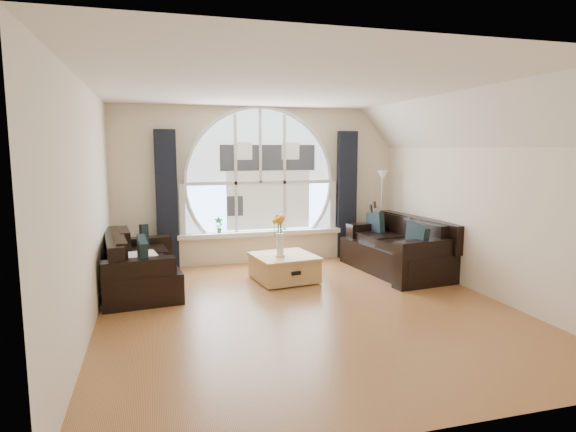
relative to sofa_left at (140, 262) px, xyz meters
The scene contains 21 objects.
ground 2.49m from the sofa_left, 34.68° to the right, with size 5.00×5.50×0.01m, color brown.
ceiling 3.36m from the sofa_left, 34.68° to the right, with size 5.00×5.50×0.01m, color silver.
wall_back 2.61m from the sofa_left, 33.88° to the left, with size 5.00×0.01×2.70m, color beige.
wall_front 4.71m from the sofa_left, 64.06° to the right, with size 5.00×0.01×2.70m, color beige.
wall_left 1.76m from the sofa_left, 109.10° to the right, with size 0.01×5.50×2.70m, color beige.
wall_right 4.82m from the sofa_left, 17.17° to the right, with size 0.01×5.50×2.70m, color beige.
attic_slope 4.85m from the sofa_left, 18.31° to the right, with size 0.92×5.50×0.72m, color silver.
arched_window 2.71m from the sofa_left, 33.29° to the left, with size 2.60×0.06×2.15m, color silver.
window_sill 2.38m from the sofa_left, 31.88° to the left, with size 2.90×0.22×0.08m, color white.
window_frame 2.69m from the sofa_left, 32.69° to the left, with size 2.76×0.08×2.15m, color white.
neighbor_house 2.76m from the sofa_left, 31.14° to the left, with size 1.70×0.02×1.50m, color silver.
curtain_left 1.50m from the sofa_left, 71.34° to the left, with size 0.35×0.12×2.30m, color black.
curtain_right 3.89m from the sofa_left, 18.84° to the left, with size 0.35×0.12×2.30m, color black.
sofa_left is the anchor object (origin of this frame).
sofa_right 3.97m from the sofa_left, ahead, with size 0.99×1.98×0.88m, color black.
coffee_chest 2.09m from the sofa_left, ahead, with size 0.89×0.89×0.43m, color tan.
throw_blanket 0.32m from the sofa_left, 95.83° to the right, with size 0.55×0.55×0.10m, color silver.
vase_flowers 2.04m from the sofa_left, ahead, with size 0.24×0.24×0.70m, color white.
floor_lamp 4.29m from the sofa_left, 12.59° to the left, with size 0.24×0.24×1.60m, color #B2B2B2.
guitar 4.10m from the sofa_left, 13.37° to the left, with size 0.36×0.24×1.06m, color olive.
potted_plant 1.81m from the sofa_left, 44.63° to the left, with size 0.14×0.10×0.28m, color #1E6023.
Camera 1 is at (-1.80, -5.53, 1.98)m, focal length 30.03 mm.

